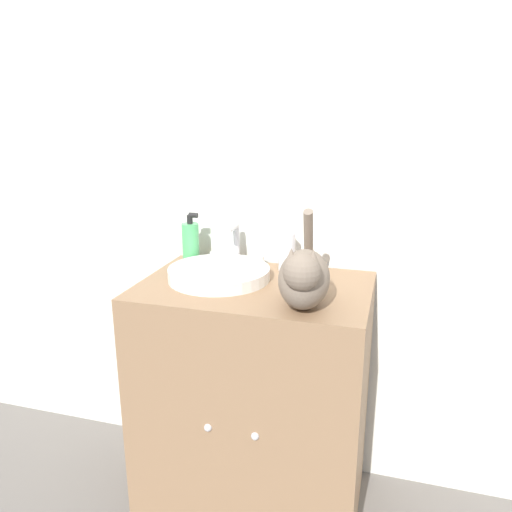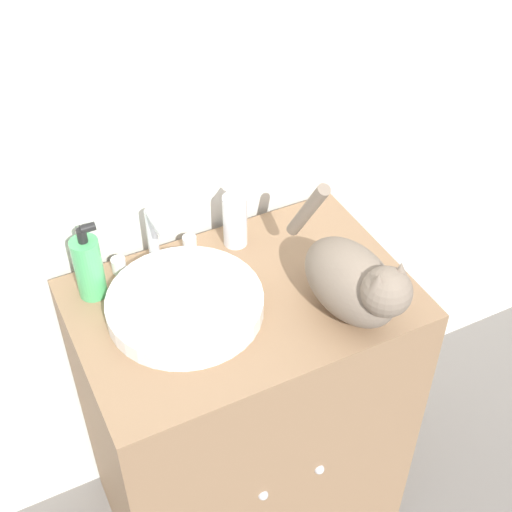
# 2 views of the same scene
# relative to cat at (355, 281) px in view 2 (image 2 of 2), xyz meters

# --- Properties ---
(wall_back) EXTENTS (6.00, 0.05, 2.50)m
(wall_back) POSITION_rel_cat_xyz_m (-0.18, 0.42, 0.35)
(wall_back) COLOR silver
(wall_back) RESTS_ON ground_plane
(vanity_cabinet) EXTENTS (0.71, 0.49, 0.81)m
(vanity_cabinet) POSITION_rel_cat_xyz_m (-0.18, 0.14, -0.50)
(vanity_cabinet) COLOR #8C6B4C
(vanity_cabinet) RESTS_ON ground_plane
(sink_basin) EXTENTS (0.32, 0.32, 0.04)m
(sink_basin) POSITION_rel_cat_xyz_m (-0.30, 0.16, -0.07)
(sink_basin) COLOR white
(sink_basin) RESTS_ON vanity_cabinet
(faucet) EXTENTS (0.20, 0.11, 0.15)m
(faucet) POSITION_rel_cat_xyz_m (-0.30, 0.32, -0.02)
(faucet) COLOR silver
(faucet) RESTS_ON vanity_cabinet
(cat) EXTENTS (0.17, 0.36, 0.25)m
(cat) POSITION_rel_cat_xyz_m (0.00, 0.00, 0.00)
(cat) COLOR #7A6B5B
(cat) RESTS_ON vanity_cabinet
(soap_bottle) EXTENTS (0.06, 0.06, 0.18)m
(soap_bottle) POSITION_rel_cat_xyz_m (-0.46, 0.29, -0.01)
(soap_bottle) COLOR #4CB266
(soap_bottle) RESTS_ON vanity_cabinet
(spray_bottle) EXTENTS (0.05, 0.05, 0.17)m
(spray_bottle) POSITION_rel_cat_xyz_m (-0.12, 0.31, -0.01)
(spray_bottle) COLOR silver
(spray_bottle) RESTS_ON vanity_cabinet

